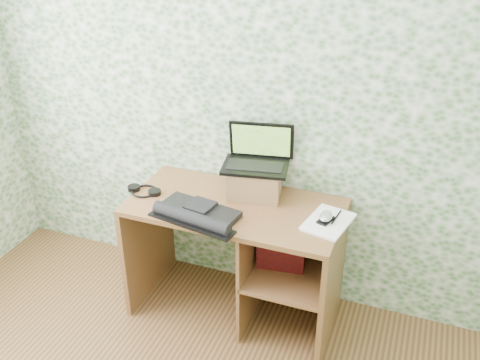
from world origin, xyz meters
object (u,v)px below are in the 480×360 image
at_px(desk, 249,244).
at_px(riser, 255,182).
at_px(keyboard, 196,214).
at_px(laptop, 258,156).
at_px(notepad, 328,222).

bearing_deg(desk, riser, 94.92).
xyz_separation_m(desk, keyboard, (-0.22, -0.23, 0.29)).
height_order(desk, keyboard, keyboard).
bearing_deg(laptop, notepad, -32.62).
bearing_deg(notepad, laptop, 169.31).
relative_size(laptop, keyboard, 0.79).
relative_size(desk, riser, 4.15).
xyz_separation_m(desk, notepad, (0.45, -0.03, 0.28)).
bearing_deg(riser, notepad, -17.81).
xyz_separation_m(riser, laptop, (0.00, 0.04, 0.14)).
bearing_deg(riser, laptop, 90.00).
bearing_deg(keyboard, laptop, 70.63).
relative_size(desk, keyboard, 2.35).
bearing_deg(laptop, desk, -96.83).
bearing_deg(desk, laptop, 93.67).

